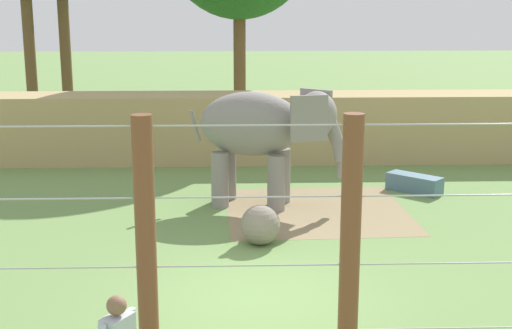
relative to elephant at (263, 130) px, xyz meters
The scene contains 7 objects.
ground_plane 5.80m from the elephant, 93.45° to the right, with size 120.00×120.00×0.00m, color #6B8E4C.
dirt_patch 2.25m from the elephant, 22.71° to the right, with size 4.13×4.08×0.01m, color #937F5B.
embankment_wall 5.03m from the elephant, 93.84° to the left, with size 36.00×1.80×2.03m, color tan.
elephant is the anchor object (origin of this frame).
enrichment_ball 3.15m from the elephant, 93.60° to the right, with size 0.80×0.80×0.80m, color gray.
cable_fence 7.92m from the elephant, 93.09° to the right, with size 8.95×0.26×3.42m.
feed_trough 4.36m from the elephant, 15.42° to the left, with size 1.36×1.33×0.44m.
Camera 1 is at (-0.38, -10.77, 4.72)m, focal length 49.83 mm.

